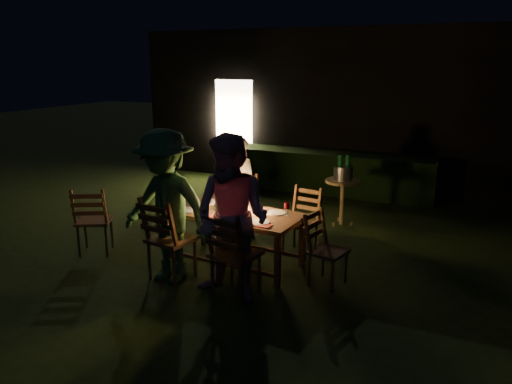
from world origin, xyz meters
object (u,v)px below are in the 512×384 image
at_px(chair_far_left, 238,220).
at_px(chair_end, 326,262).
at_px(side_table, 343,185).
at_px(bottle_table, 220,199).
at_px(chair_far_right, 301,233).
at_px(lantern, 242,200).
at_px(ice_bucket, 343,173).
at_px(bottle_bucket_a, 340,170).
at_px(person_opp_left, 166,207).
at_px(bottle_bucket_b, 347,170).
at_px(chair_spare, 95,232).
at_px(chair_near_left, 171,253).
at_px(chair_near_right, 235,268).
at_px(person_house_side, 239,189).
at_px(person_opp_right, 232,219).
at_px(dining_table, 236,218).

distance_m(chair_far_left, chair_end, 1.85).
distance_m(chair_far_left, side_table, 1.82).
bearing_deg(bottle_table, chair_far_right, 39.34).
distance_m(lantern, side_table, 2.23).
distance_m(ice_bucket, bottle_bucket_a, 0.08).
height_order(chair_end, side_table, chair_end).
relative_size(person_opp_left, bottle_bucket_b, 5.71).
bearing_deg(chair_far_left, chair_end, 148.41).
distance_m(chair_spare, person_opp_left, 1.58).
height_order(chair_near_left, ice_bucket, chair_near_left).
distance_m(chair_near_left, chair_far_left, 1.54).
relative_size(side_table, bottle_bucket_a, 2.30).
bearing_deg(chair_near_right, bottle_bucket_b, 90.21).
height_order(chair_spare, lantern, lantern).
bearing_deg(chair_spare, bottle_bucket_b, 15.45).
distance_m(chair_near_left, person_house_side, 1.65).
bearing_deg(chair_far_left, chair_spare, 36.94).
distance_m(person_opp_right, lantern, 0.96).
distance_m(chair_spare, side_table, 3.79).
height_order(person_opp_right, person_opp_left, person_opp_right).
bearing_deg(dining_table, bottle_bucket_b, 73.30).
xyz_separation_m(chair_end, side_table, (-0.43, 2.23, 0.38)).
bearing_deg(bottle_table, chair_spare, -163.86).
height_order(chair_spare, person_opp_right, person_opp_right).
bearing_deg(side_table, chair_far_left, -131.63).
height_order(chair_far_right, chair_spare, chair_spare).
distance_m(bottle_table, bottle_bucket_b, 2.42).
xyz_separation_m(chair_far_right, bottle_table, (-0.86, -0.70, 0.56)).
relative_size(chair_far_left, bottle_bucket_a, 3.13).
xyz_separation_m(chair_far_right, person_opp_left, (-1.12, -1.51, 0.63)).
bearing_deg(lantern, person_opp_left, -124.38).
xyz_separation_m(chair_near_right, person_opp_right, (-0.00, -0.05, 0.59)).
bearing_deg(person_house_side, ice_bucket, -128.04).
xyz_separation_m(ice_bucket, bottle_bucket_b, (0.05, 0.04, 0.05)).
xyz_separation_m(person_house_side, person_opp_right, (0.77, -1.71, 0.15)).
bearing_deg(chair_near_left, dining_table, 63.46).
xyz_separation_m(person_opp_left, bottle_bucket_a, (1.26, 2.88, -0.02)).
distance_m(lantern, bottle_bucket_b, 2.27).
height_order(chair_end, person_house_side, person_house_side).
bearing_deg(dining_table, bottle_table, 180.00).
bearing_deg(chair_far_right, ice_bucket, -89.70).
distance_m(side_table, ice_bucket, 0.20).
distance_m(chair_spare, bottle_bucket_a, 3.75).
xyz_separation_m(chair_near_left, bottle_bucket_b, (1.36, 2.91, 0.57)).
bearing_deg(side_table, ice_bucket, 90.00).
height_order(chair_far_left, bottle_bucket_b, bottle_bucket_b).
bearing_deg(ice_bucket, lantern, -109.50).
relative_size(chair_far_left, chair_end, 1.12).
relative_size(bottle_table, bottle_bucket_b, 0.88).
relative_size(chair_near_right, ice_bucket, 3.54).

